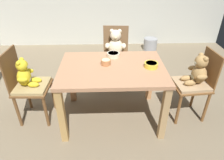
{
  "coord_description": "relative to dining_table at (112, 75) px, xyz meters",
  "views": [
    {
      "loc": [
        -0.07,
        -1.98,
        1.78
      ],
      "look_at": [
        0.0,
        0.05,
        0.52
      ],
      "focal_mm": 32.08,
      "sensor_mm": 36.0,
      "label": 1
    }
  ],
  "objects": [
    {
      "name": "teddy_chair_near_left",
      "position": [
        -0.99,
        0.04,
        -0.08
      ],
      "size": [
        0.41,
        0.42,
        0.92
      ],
      "rotation": [
        0.0,
        0.0,
        -0.04
      ],
      "color": "brown",
      "rests_on": "ground_plane"
    },
    {
      "name": "porridge_bowl_yellow_near_right",
      "position": [
        0.43,
        -0.02,
        0.14
      ],
      "size": [
        0.15,
        0.15,
        0.05
      ],
      "color": "yellow",
      "rests_on": "dining_table"
    },
    {
      "name": "teddy_chair_far_center",
      "position": [
        0.08,
        0.82,
        -0.04
      ],
      "size": [
        0.44,
        0.42,
        0.9
      ],
      "rotation": [
        0.0,
        0.0,
        -1.64
      ],
      "color": "brown",
      "rests_on": "ground_plane"
    },
    {
      "name": "dining_table",
      "position": [
        0.0,
        0.0,
        0.0
      ],
      "size": [
        1.19,
        0.84,
        0.73
      ],
      "color": "tan",
      "rests_on": "ground_plane"
    },
    {
      "name": "teddy_chair_near_right",
      "position": [
        0.99,
        0.01,
        -0.06
      ],
      "size": [
        0.44,
        0.41,
        0.88
      ],
      "rotation": [
        0.0,
        0.0,
        3.23
      ],
      "color": "brown",
      "rests_on": "ground_plane"
    },
    {
      "name": "metal_pail",
      "position": [
        0.92,
        2.15,
        -0.48
      ],
      "size": [
        0.29,
        0.29,
        0.26
      ],
      "primitive_type": "cylinder",
      "color": "#93969B",
      "rests_on": "ground_plane"
    },
    {
      "name": "porridge_bowl_cream_far_center",
      "position": [
        0.02,
        0.27,
        0.14
      ],
      "size": [
        0.16,
        0.17,
        0.12
      ],
      "color": "beige",
      "rests_on": "dining_table"
    },
    {
      "name": "porridge_bowl_terracotta_center",
      "position": [
        -0.07,
        0.06,
        0.14
      ],
      "size": [
        0.11,
        0.11,
        0.06
      ],
      "color": "#B97647",
      "rests_on": "dining_table"
    },
    {
      "name": "ground_plane",
      "position": [
        0.0,
        0.0,
        -0.64
      ],
      "size": [
        5.2,
        5.2,
        0.04
      ],
      "color": "#7C6D55"
    }
  ]
}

